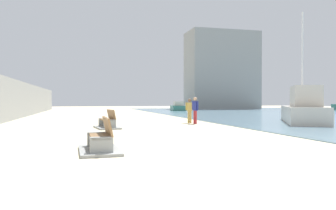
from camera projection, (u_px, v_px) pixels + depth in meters
name	position (u px, v px, depth m)	size (l,w,h in m)	color
ground_plane	(112.00, 120.00, 25.29)	(120.00, 120.00, 0.00)	beige
seawall	(5.00, 99.00, 23.40)	(0.80, 64.00, 3.07)	gray
bench_near	(100.00, 144.00, 9.41)	(1.16, 2.13, 0.98)	gray
bench_far	(108.00, 124.00, 17.41)	(1.37, 2.23, 0.98)	gray
person_walking	(190.00, 109.00, 21.39)	(0.48, 0.31, 1.57)	gold
person_standing	(195.00, 108.00, 20.71)	(0.30, 0.48, 1.67)	#B22D33
boat_far_right	(303.00, 109.00, 21.15)	(5.45, 7.42, 7.23)	beige
boat_distant	(178.00, 107.00, 47.10)	(2.42, 4.48, 1.31)	#337060
harbor_building	(222.00, 71.00, 57.62)	(12.00, 6.00, 13.29)	gray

